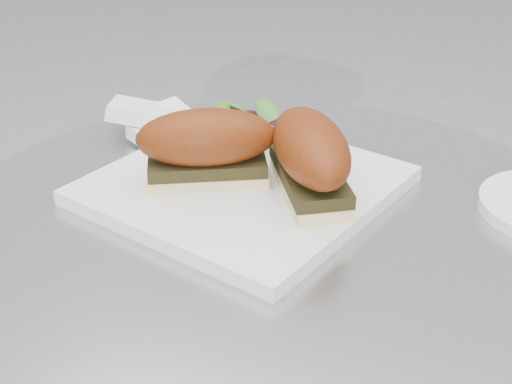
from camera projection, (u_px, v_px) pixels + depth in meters
plate at (244, 185)px, 0.77m from camera, size 0.33×0.33×0.02m
sandwich_left at (206, 145)px, 0.74m from camera, size 0.16×0.13×0.08m
sandwich_right at (310, 155)px, 0.72m from camera, size 0.15×0.17×0.08m
salad at (233, 126)px, 0.82m from camera, size 0.10×0.10×0.05m
napkin at (155, 131)px, 0.89m from camera, size 0.13×0.13×0.02m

